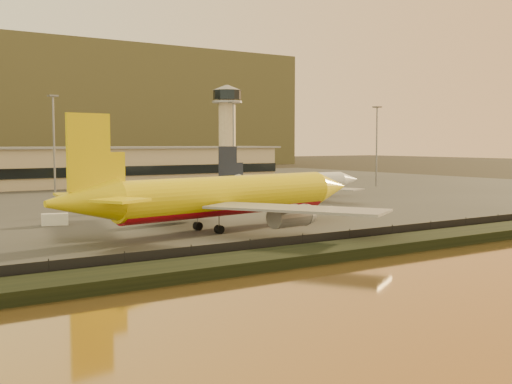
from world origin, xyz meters
The scene contains 10 objects.
ground centered at (0.00, 0.00, 0.00)m, with size 900.00×900.00×0.00m, color black.
embankment centered at (0.00, -17.00, 0.70)m, with size 320.00×7.00×1.40m, color black.
tarmac centered at (0.00, 95.00, 0.10)m, with size 320.00×220.00×0.20m, color #2D2D2D.
perimeter_fence centered at (0.00, -13.00, 1.30)m, with size 300.00×0.05×2.20m, color black.
control_tower centered at (70.00, 131.00, 21.66)m, with size 11.20×11.20×35.50m.
apron_light_masts centered at (15.00, 75.00, 15.70)m, with size 152.20×12.20×25.40m.
dhl_cargo_jet centered at (-3.61, 10.50, 5.53)m, with size 59.70×57.84×17.85m.
white_narrowbody_jet centered at (39.01, 50.14, 4.10)m, with size 45.35×44.43×13.07m.
gse_vehicle_yellow centered at (23.12, 32.20, 1.10)m, with size 4.01×1.80×1.80m, color yellow.
gse_vehicle_white centered at (-24.32, 31.64, 1.18)m, with size 4.36×1.96×1.96m, color white.
Camera 1 is at (-55.86, -76.90, 14.15)m, focal length 45.00 mm.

